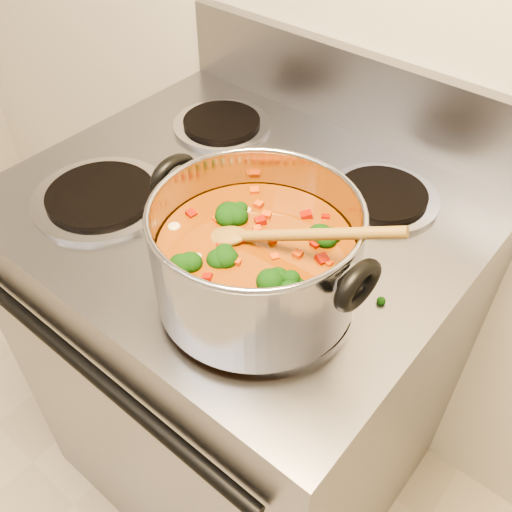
{
  "coord_description": "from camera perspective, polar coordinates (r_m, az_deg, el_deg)",
  "views": [
    {
      "loc": [
        0.59,
        0.57,
        1.54
      ],
      "look_at": [
        0.24,
        1.0,
        1.01
      ],
      "focal_mm": 40.0,
      "sensor_mm": 36.0,
      "label": 1
    }
  ],
  "objects": [
    {
      "name": "stockpot",
      "position": [
        0.76,
        -0.01,
        -0.15
      ],
      "size": [
        0.34,
        0.28,
        0.17
      ],
      "rotation": [
        0.0,
        0.0,
        -0.05
      ],
      "color": "#9E9EA5",
      "rests_on": "electric_range"
    },
    {
      "name": "cooktop_crumbs",
      "position": [
        0.79,
        12.64,
        -8.82
      ],
      "size": [
        0.03,
        0.07,
        0.01
      ],
      "color": "black",
      "rests_on": "electric_range"
    },
    {
      "name": "electric_range",
      "position": [
        1.33,
        -1.05,
        -9.82
      ],
      "size": [
        0.79,
        0.71,
        1.08
      ],
      "color": "gray",
      "rests_on": "ground"
    },
    {
      "name": "wooden_spoon",
      "position": [
        0.73,
        1.03,
        2.05
      ],
      "size": [
        0.26,
        0.11,
        0.11
      ],
      "rotation": [
        0.0,
        0.0,
        0.33
      ],
      "color": "brown",
      "rests_on": "stockpot"
    }
  ]
}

